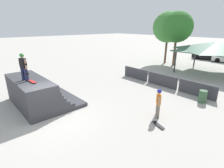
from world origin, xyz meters
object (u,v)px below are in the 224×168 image
at_px(skateboard_on_deck, 32,82).
at_px(trash_bin, 203,96).
at_px(tree_beside_pavilion, 177,27).
at_px(parked_car_black, 208,56).
at_px(skater_on_deck, 23,65).
at_px(skateboard_on_ground, 158,125).
at_px(tree_far_back, 168,27).
at_px(bystander_walking, 159,101).

xyz_separation_m(skateboard_on_deck, trash_bin, (6.26, 9.03, -1.49)).
distance_m(tree_beside_pavilion, parked_car_black, 8.75).
bearing_deg(skater_on_deck, tree_beside_pavilion, 76.84).
bearing_deg(skateboard_on_ground, tree_far_back, -41.21).
bearing_deg(skateboard_on_ground, skateboard_on_deck, 52.31).
relative_size(skater_on_deck, skateboard_on_deck, 1.97).
distance_m(skateboard_on_deck, bystander_walking, 7.43).
xyz_separation_m(tree_beside_pavilion, tree_far_back, (-1.54, 0.40, -0.03)).
xyz_separation_m(bystander_walking, tree_beside_pavilion, (-6.85, 13.51, 3.84)).
distance_m(tree_far_back, trash_bin, 14.25).
distance_m(skater_on_deck, trash_bin, 11.77).
bearing_deg(tree_far_back, tree_beside_pavilion, -14.55).
bearing_deg(skater_on_deck, skateboard_on_ground, 17.83).
distance_m(tree_beside_pavilion, trash_bin, 13.01).
bearing_deg(tree_far_back, skateboard_on_ground, -58.50).
bearing_deg(skateboard_on_ground, bystander_walking, -34.91).
bearing_deg(trash_bin, skateboard_on_ground, -92.93).
distance_m(skateboard_on_deck, trash_bin, 11.09).
height_order(tree_far_back, parked_car_black, tree_far_back).
bearing_deg(parked_car_black, bystander_walking, -86.27).
bearing_deg(skateboard_on_ground, tree_beside_pavilion, -45.14).
bearing_deg(bystander_walking, skateboard_on_deck, 93.24).
distance_m(skateboard_on_deck, skateboard_on_ground, 7.58).
bearing_deg(bystander_walking, trash_bin, -52.00).
height_order(trash_bin, parked_car_black, parked_car_black).
distance_m(skateboard_on_ground, trash_bin, 4.84).
bearing_deg(tree_beside_pavilion, parked_car_black, 78.62).
relative_size(bystander_walking, tree_beside_pavilion, 0.25).
bearing_deg(parked_car_black, skater_on_deck, -102.06).
xyz_separation_m(skater_on_deck, parked_car_black, (0.71, 26.23, -2.21)).
xyz_separation_m(trash_bin, parked_car_black, (-6.21, 17.01, 0.18)).
bearing_deg(skateboard_on_deck, tree_beside_pavilion, 92.27).
bearing_deg(skater_on_deck, parked_car_black, 72.84).
bearing_deg(skater_on_deck, tree_far_back, 81.37).
height_order(skater_on_deck, tree_beside_pavilion, tree_beside_pavilion).
xyz_separation_m(skateboard_on_deck, skateboard_on_ground, (6.02, 4.22, -1.85)).
height_order(bystander_walking, parked_car_black, bystander_walking).
xyz_separation_m(skater_on_deck, bystander_walking, (6.04, 5.21, -1.82)).
height_order(skater_on_deck, skateboard_on_deck, skater_on_deck).
bearing_deg(tree_far_back, trash_bin, -46.90).
height_order(bystander_walking, tree_far_back, tree_far_back).
bearing_deg(tree_far_back, skateboard_on_deck, -81.00).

